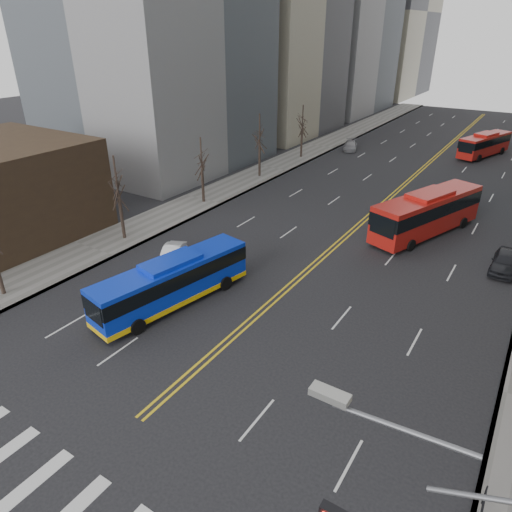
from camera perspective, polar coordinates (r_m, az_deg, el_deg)
ground at (r=21.74m, az=-24.89°, el=-26.19°), size 220.00×220.00×0.00m
sidewalk_left at (r=60.61m, az=2.09°, el=10.93°), size 5.00×130.00×0.15m
crosswalk at (r=21.74m, az=-24.90°, el=-26.18°), size 26.70×4.00×0.01m
centerline at (r=63.84m, az=19.96°, el=10.12°), size 0.55×100.00×0.01m
street_trees at (r=46.17m, az=5.56°, el=11.96°), size 35.20×47.20×7.60m
blue_bus at (r=30.28m, az=-10.39°, el=-3.06°), size 4.51×11.44×3.28m
red_bus_near at (r=42.73m, az=20.63°, el=5.29°), size 6.87×12.57×3.88m
red_bus_far at (r=73.73m, az=26.68°, el=12.47°), size 5.56×10.63×3.32m
car_white at (r=36.18m, az=-10.45°, el=0.20°), size 2.89×4.14×1.29m
car_dark_mid at (r=39.05m, az=28.69°, el=-0.61°), size 1.85×4.49×1.52m
car_silver at (r=71.69m, az=11.72°, el=13.37°), size 3.21×4.88×1.31m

